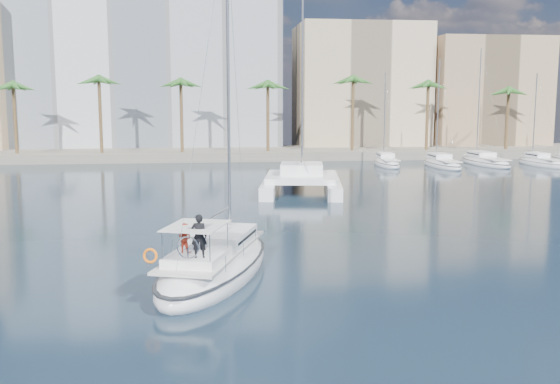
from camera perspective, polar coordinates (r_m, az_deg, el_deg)
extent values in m
plane|color=black|center=(30.39, -1.67, -7.12)|extent=(160.00, 160.00, 0.00)
cube|color=gray|center=(90.54, -5.10, 3.52)|extent=(120.00, 14.00, 1.20)
cube|color=silver|center=(102.80, -12.24, 11.41)|extent=(42.00, 16.00, 28.00)
cube|color=#CBB291|center=(102.20, 7.27, 9.31)|extent=(20.00, 14.00, 20.00)
cube|color=tan|center=(106.92, 18.10, 8.38)|extent=(18.00, 12.00, 18.00)
cylinder|color=brown|center=(86.27, -5.06, 6.38)|extent=(0.44, 0.44, 10.50)
sphere|color=#2D6324|center=(86.26, -5.11, 9.87)|extent=(3.60, 3.60, 3.60)
cylinder|color=brown|center=(93.67, 16.34, 6.23)|extent=(0.44, 0.44, 10.50)
sphere|color=#2D6324|center=(93.65, 16.48, 9.44)|extent=(3.60, 3.60, 3.60)
ellipsoid|color=white|center=(29.41, -5.93, -6.96)|extent=(7.26, 12.36, 2.45)
ellipsoid|color=black|center=(29.32, -5.94, -6.31)|extent=(7.33, 12.48, 0.18)
cube|color=silver|center=(28.98, -6.09, -5.31)|extent=(5.31, 9.22, 0.12)
cube|color=white|center=(30.16, -5.32, -4.05)|extent=(3.60, 4.45, 0.60)
cube|color=black|center=(30.15, -5.32, -4.02)|extent=(3.48, 4.02, 0.14)
cylinder|color=#B7BABF|center=(30.78, -4.76, 10.11)|extent=(0.15, 0.15, 15.44)
cylinder|color=#B7BABF|center=(28.97, -5.93, -2.15)|extent=(1.60, 4.55, 0.11)
cube|color=white|center=(26.83, -7.57, -5.91)|extent=(3.05, 3.50, 0.36)
cube|color=silver|center=(26.43, -7.71, -3.09)|extent=(3.05, 3.50, 0.04)
torus|color=silver|center=(25.64, -8.43, -5.06)|extent=(0.93, 0.35, 0.96)
torus|color=orange|center=(25.82, -11.78, -5.73)|extent=(0.66, 0.38, 0.64)
imported|color=black|center=(25.77, -7.42, -4.01)|extent=(0.70, 0.49, 1.82)
imported|color=#B5311B|center=(26.80, -8.71, -4.16)|extent=(0.78, 0.73, 1.27)
cube|color=white|center=(57.05, -0.83, 0.71)|extent=(3.39, 13.65, 1.10)
cube|color=white|center=(56.99, 4.81, 0.68)|extent=(3.39, 13.65, 1.10)
cube|color=white|center=(56.18, 1.99, 1.36)|extent=(7.34, 8.40, 0.50)
cube|color=white|center=(56.78, 2.00, 2.14)|extent=(4.36, 4.64, 1.00)
cube|color=black|center=(56.77, 2.00, 2.19)|extent=(4.29, 4.11, 0.18)
cylinder|color=#B7BABF|center=(58.55, 2.06, 10.75)|extent=(0.18, 0.18, 18.17)
ellipsoid|color=silver|center=(31.01, -3.17, -6.16)|extent=(0.24, 0.46, 0.22)
sphere|color=silver|center=(31.21, -3.20, -6.02)|extent=(0.12, 0.12, 0.12)
cube|color=gray|center=(30.98, -3.78, -6.12)|extent=(0.52, 0.19, 0.12)
cube|color=gray|center=(31.02, -2.57, -6.09)|extent=(0.52, 0.19, 0.12)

